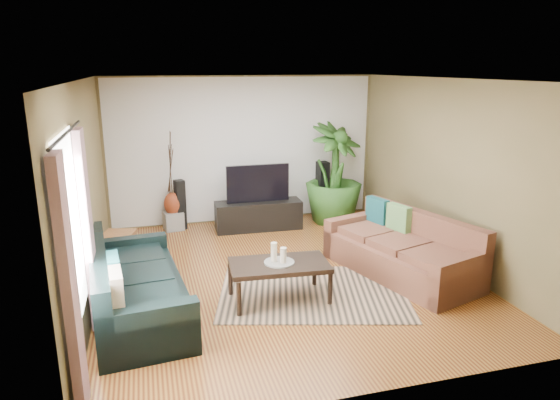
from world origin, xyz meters
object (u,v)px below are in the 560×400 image
object	(u,v)px
sofa_left	(137,280)
vase	(172,204)
sofa_right	(401,245)
pedestal	(173,221)
speaker_right	(322,190)
tv_stand	(258,215)
side_table	(119,248)
speaker_left	(180,205)
coffee_table	(279,281)
potted_plant	(334,174)
television	(258,183)

from	to	relation	value
sofa_left	vase	world-z (taller)	sofa_left
sofa_right	pedestal	xyz separation A→B (m)	(-2.97, 2.88, -0.26)
speaker_right	vase	world-z (taller)	speaker_right
tv_stand	speaker_right	distance (m)	1.44
sofa_left	sofa_right	distance (m)	3.57
sofa_right	side_table	world-z (taller)	sofa_right
pedestal	sofa_right	bearing A→B (deg)	-44.11
speaker_left	side_table	size ratio (longest dim) A/B	1.92
speaker_right	pedestal	xyz separation A→B (m)	(-2.84, -0.01, -0.39)
sofa_right	coffee_table	xyz separation A→B (m)	(-1.86, -0.34, -0.18)
pedestal	vase	bearing A→B (deg)	0.00
speaker_right	potted_plant	size ratio (longest dim) A/B	0.59
sofa_right	television	world-z (taller)	television
speaker_right	side_table	xyz separation A→B (m)	(-3.73, -1.41, -0.31)
coffee_table	vase	size ratio (longest dim) A/B	2.91
pedestal	tv_stand	bearing A→B (deg)	-14.45
speaker_left	side_table	world-z (taller)	speaker_left
television	speaker_left	distance (m)	1.46
television	side_table	size ratio (longest dim) A/B	2.40
speaker_right	pedestal	distance (m)	2.87
vase	speaker_left	bearing A→B (deg)	2.82
potted_plant	pedestal	bearing A→B (deg)	173.79
sofa_left	side_table	size ratio (longest dim) A/B	4.97
tv_stand	television	distance (m)	0.59
coffee_table	potted_plant	distance (m)	3.50
potted_plant	pedestal	size ratio (longest dim) A/B	5.67
tv_stand	side_table	size ratio (longest dim) A/B	3.28
pedestal	potted_plant	bearing A→B (deg)	-6.21
sofa_right	sofa_left	bearing A→B (deg)	-103.44
speaker_left	speaker_right	world-z (taller)	speaker_right
speaker_left	pedestal	xyz separation A→B (m)	(-0.14, -0.01, -0.29)
sofa_right	potted_plant	distance (m)	2.60
sofa_right	speaker_right	xyz separation A→B (m)	(-0.12, 2.88, 0.12)
vase	tv_stand	bearing A→B (deg)	-14.45
speaker_right	pedestal	world-z (taller)	speaker_right
potted_plant	side_table	size ratio (longest dim) A/B	3.95
coffee_table	side_table	bearing A→B (deg)	141.63
potted_plant	side_table	distance (m)	4.04
potted_plant	coffee_table	bearing A→B (deg)	-122.45
coffee_table	potted_plant	world-z (taller)	potted_plant
tv_stand	speaker_right	size ratio (longest dim) A/B	1.40
vase	television	bearing A→B (deg)	-13.72
sofa_right	vase	size ratio (longest dim) A/B	5.32
vase	pedestal	bearing A→B (deg)	0.00
coffee_table	television	size ratio (longest dim) A/B	1.08
speaker_left	potted_plant	xyz separation A→B (m)	(2.81, -0.33, 0.48)
tv_stand	speaker_left	size ratio (longest dim) A/B	1.71
coffee_table	tv_stand	bearing A→B (deg)	86.40
vase	side_table	bearing A→B (deg)	-122.22
sofa_left	tv_stand	bearing A→B (deg)	-43.17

